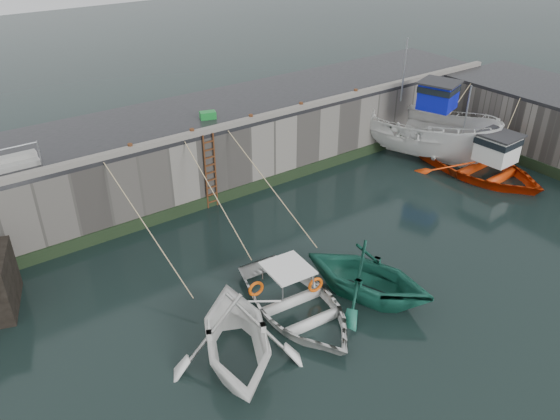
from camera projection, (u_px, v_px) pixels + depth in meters
ground at (431, 317)px, 16.68m from camera, size 120.00×120.00×0.00m
quay_back at (221, 142)px, 24.72m from camera, size 30.00×5.00×3.00m
road_back at (219, 109)px, 23.93m from camera, size 30.00×5.00×0.16m
kerb_back at (248, 120)px, 22.19m from camera, size 30.00×0.30×0.20m
algae_back at (253, 188)px, 23.56m from camera, size 30.00×0.08×0.50m
ladder at (211, 172)px, 21.84m from camera, size 0.51×0.08×3.20m
boat_near_white at (237, 359)px, 15.17m from camera, size 5.36×5.68×2.37m
boat_near_white_rope at (157, 268)px, 18.87m from camera, size 0.04×6.09×3.10m
boat_near_blue at (296, 311)px, 16.92m from camera, size 4.01×5.35×1.05m
boat_near_blue_rope at (216, 241)px, 20.39m from camera, size 0.04×5.51×3.10m
boat_near_blacktrim at (365, 296)px, 17.57m from camera, size 5.02×5.36×2.27m
boat_near_blacktrim_rope at (272, 226)px, 21.29m from camera, size 0.04×6.15×3.10m
boat_far_white at (421, 133)px, 26.44m from camera, size 5.13×8.08×5.92m
boat_far_orange at (482, 167)px, 25.00m from camera, size 4.67×6.33×4.27m
fish_crate at (208, 115)px, 22.57m from camera, size 0.73×0.55×0.30m
railing at (14, 162)px, 18.48m from camera, size 1.60×1.05×1.00m
bollard_a at (130, 147)px, 19.71m from camera, size 0.18×0.18×0.28m
bollard_b at (192, 132)px, 20.98m from camera, size 0.18×0.18×0.28m
bollard_c at (251, 118)px, 22.34m from camera, size 0.18×0.18×0.28m
bollard_d at (301, 105)px, 23.66m from camera, size 0.18×0.18×0.28m
bollard_e at (356, 92)px, 25.28m from camera, size 0.18×0.18×0.28m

